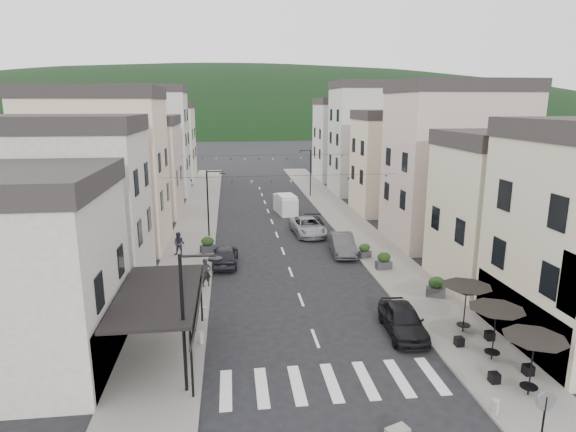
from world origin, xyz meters
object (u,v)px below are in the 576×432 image
at_px(parked_car_b, 342,244).
at_px(delivery_van, 286,204).
at_px(parked_car_c, 308,226).
at_px(parked_car_d, 314,225).
at_px(pedestrian_a, 206,273).
at_px(parked_car_e, 225,255).
at_px(pedestrian_b, 179,244).
at_px(parked_car_a, 403,320).

bearing_deg(parked_car_b, delivery_van, 105.20).
distance_m(parked_car_c, parked_car_d, 1.04).
distance_m(parked_car_b, pedestrian_a, 12.03).
height_order(parked_car_d, parked_car_e, parked_car_e).
xyz_separation_m(delivery_van, pedestrian_a, (-7.61, -21.06, 0.01)).
distance_m(parked_car_c, parked_car_e, 10.61).
distance_m(parked_car_d, pedestrian_b, 13.10).
bearing_deg(delivery_van, parked_car_a, -92.04).
relative_size(parked_car_a, pedestrian_b, 2.46).
xyz_separation_m(parked_car_a, parked_car_d, (-1.06, 20.41, -0.11)).
xyz_separation_m(parked_car_a, pedestrian_a, (-10.38, 7.65, 0.27)).
distance_m(parked_car_a, parked_car_d, 20.44).
bearing_deg(parked_car_e, pedestrian_b, -32.07).
bearing_deg(parked_car_c, parked_car_d, 40.43).
xyz_separation_m(parked_car_b, pedestrian_b, (-12.76, 0.82, 0.24)).
height_order(parked_car_b, pedestrian_a, pedestrian_a).
relative_size(pedestrian_a, pedestrian_b, 1.00).
distance_m(parked_car_a, pedestrian_a, 12.90).
bearing_deg(delivery_van, parked_car_e, -118.64).
xyz_separation_m(parked_car_c, parked_car_d, (0.73, 0.73, -0.11)).
distance_m(parked_car_e, pedestrian_a, 4.60).
bearing_deg(pedestrian_b, parked_car_e, -21.44).
height_order(parked_car_c, pedestrian_b, pedestrian_b).
bearing_deg(parked_car_e, parked_car_d, -131.95).
height_order(parked_car_e, pedestrian_b, pedestrian_b).
relative_size(parked_car_b, parked_car_d, 1.06).
bearing_deg(parked_car_b, parked_car_a, -85.39).
distance_m(parked_car_a, parked_car_b, 13.69).
relative_size(parked_car_a, parked_car_d, 1.00).
bearing_deg(parked_car_d, parked_car_e, -128.44).
height_order(parked_car_a, parked_car_d, parked_car_a).
bearing_deg(delivery_van, pedestrian_a, -117.43).
bearing_deg(parked_car_d, pedestrian_b, -147.36).
height_order(delivery_van, pedestrian_b, delivery_van).
bearing_deg(delivery_van, parked_car_d, -85.84).
height_order(parked_car_c, parked_car_d, parked_car_c).
distance_m(pedestrian_a, pedestrian_b, 7.25).
xyz_separation_m(parked_car_b, parked_car_d, (-1.07, 6.73, -0.14)).
xyz_separation_m(parked_car_b, delivery_van, (-2.79, 15.01, 0.23)).
xyz_separation_m(parked_car_c, pedestrian_b, (-10.96, -5.17, 0.27)).
distance_m(parked_car_b, parked_car_e, 9.34).
relative_size(parked_car_e, pedestrian_b, 2.46).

